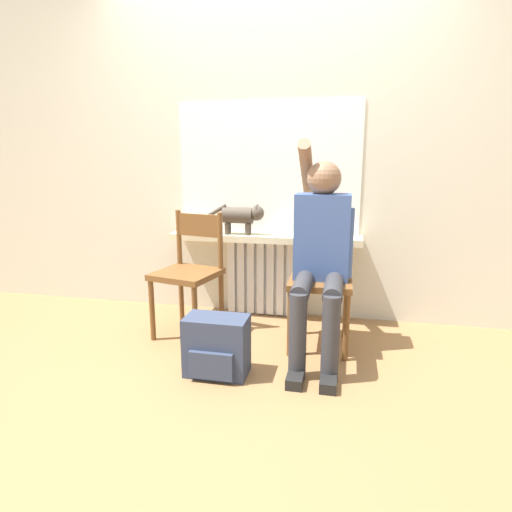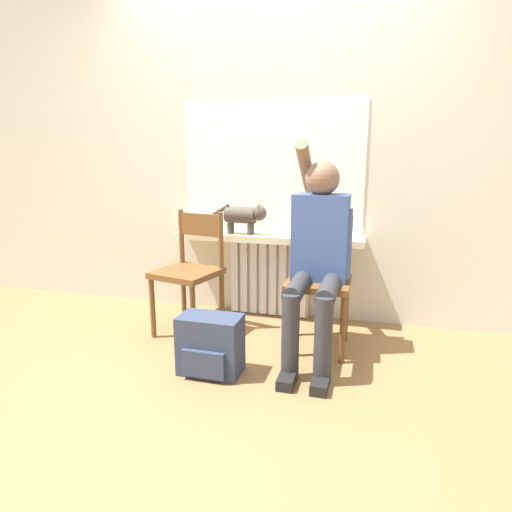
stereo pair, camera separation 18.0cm
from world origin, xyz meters
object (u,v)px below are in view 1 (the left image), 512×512
object	(u,v)px
chair_right	(321,278)
cat	(242,215)
chair_left	(190,271)
backpack	(217,346)
person	(321,249)

from	to	relation	value
chair_right	cat	bearing A→B (deg)	146.74
chair_left	cat	bearing A→B (deg)	67.01
chair_right	cat	distance (m)	0.81
chair_left	backpack	world-z (taller)	chair_left
chair_left	chair_right	bearing A→B (deg)	12.87
backpack	cat	bearing A→B (deg)	94.53
chair_left	cat	size ratio (longest dim) A/B	1.96
cat	backpack	size ratio (longest dim) A/B	1.23
person	chair_left	bearing A→B (deg)	172.28
chair_left	cat	xyz separation A→B (m)	(0.28, 0.39, 0.35)
cat	backpack	bearing A→B (deg)	-85.47
chair_right	backpack	world-z (taller)	chair_right
chair_left	person	world-z (taller)	person
person	backpack	distance (m)	0.85
chair_right	backpack	bearing A→B (deg)	-136.57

